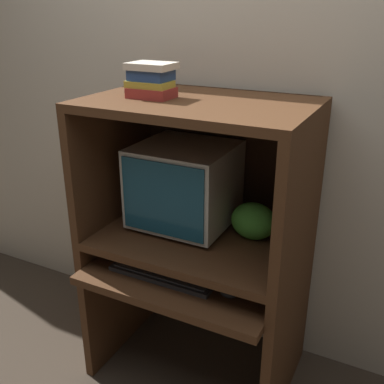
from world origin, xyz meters
TOP-DOWN VIEW (x-y plane):
  - wall_back at (0.00, 0.69)m, footprint 6.00×0.06m
  - desk_base at (0.00, 0.26)m, footprint 0.92×0.70m
  - desk_monitor_shelf at (0.00, 0.31)m, footprint 0.92×0.63m
  - hutch_upper at (0.00, 0.35)m, footprint 0.92×0.63m
  - crt_monitor at (-0.10, 0.38)m, footprint 0.42×0.41m
  - keyboard at (-0.07, 0.11)m, footprint 0.47×0.13m
  - mouse at (0.24, 0.10)m, footprint 0.07×0.05m
  - snack_bag at (0.23, 0.39)m, footprint 0.20×0.15m
  - book_stack at (-0.20, 0.27)m, footprint 0.18×0.14m

SIDE VIEW (x-z plane):
  - desk_base at x=0.00m, z-range 0.08..0.70m
  - keyboard at x=-0.07m, z-range 0.62..0.65m
  - mouse at x=0.24m, z-range 0.62..0.65m
  - desk_monitor_shelf at x=0.00m, z-range 0.66..0.78m
  - snack_bag at x=0.23m, z-range 0.75..0.91m
  - crt_monitor at x=-0.10m, z-range 0.75..1.14m
  - hutch_upper at x=0.00m, z-range 0.84..1.45m
  - wall_back at x=0.00m, z-range 0.00..2.60m
  - book_stack at x=-0.20m, z-range 1.35..1.49m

